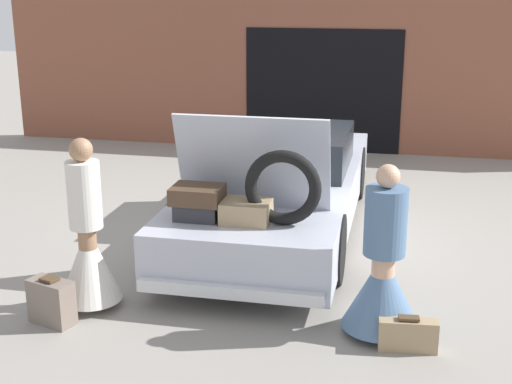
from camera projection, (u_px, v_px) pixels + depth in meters
name	position (u px, v px, depth m)	size (l,w,h in m)	color
ground_plane	(279.00, 229.00, 9.03)	(40.00, 40.00, 0.00)	gray
garage_wall_back	(323.00, 74.00, 12.77)	(12.00, 0.14, 2.80)	brown
car	(279.00, 186.00, 8.86)	(1.90, 5.14, 1.76)	#B2B7C6
person_left	(88.00, 249.00, 6.74)	(0.60, 0.60, 1.66)	#997051
person_right	(383.00, 276.00, 6.23)	(0.70, 0.70, 1.56)	tan
suitcase_beside_left_person	(52.00, 302.00, 6.51)	(0.47, 0.33, 0.45)	#75665B
suitcase_beside_right_person	(408.00, 335.00, 6.05)	(0.51, 0.20, 0.31)	#9E8460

